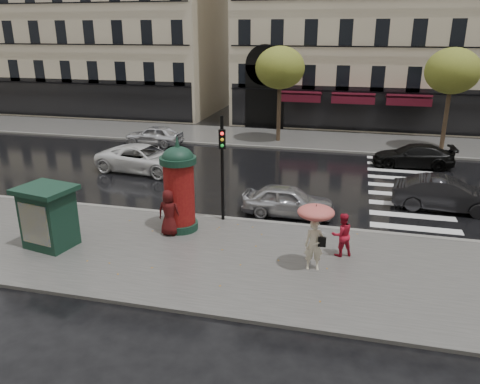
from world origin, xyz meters
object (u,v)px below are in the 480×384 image
(traffic_light, at_px, (222,159))
(car_silver, at_px, (288,201))
(woman_umbrella, at_px, (315,227))
(newsstand, at_px, (48,216))
(car_far_silver, at_px, (154,135))
(car_black, at_px, (413,156))
(woman_red, at_px, (342,235))
(car_white, at_px, (144,159))
(car_darkgrey, at_px, (445,194))
(man_burgundy, at_px, (169,212))
(morris_column, at_px, (179,186))

(traffic_light, relative_size, car_silver, 1.10)
(car_silver, bearing_deg, woman_umbrella, -162.25)
(newsstand, relative_size, car_far_silver, 0.56)
(woman_umbrella, bearing_deg, newsstand, -176.78)
(car_silver, bearing_deg, car_black, -32.77)
(woman_umbrella, xyz_separation_m, woman_red, (0.85, 1.23, -0.73))
(car_black, relative_size, car_far_silver, 1.12)
(car_black, bearing_deg, car_far_silver, -97.09)
(car_white, xyz_separation_m, car_black, (14.92, 4.72, -0.09))
(traffic_light, xyz_separation_m, car_white, (-6.39, 6.13, -2.01))
(car_white, bearing_deg, car_black, -65.54)
(woman_umbrella, height_order, car_darkgrey, woman_umbrella)
(woman_red, relative_size, man_burgundy, 0.86)
(woman_umbrella, relative_size, car_silver, 0.58)
(woman_umbrella, xyz_separation_m, car_far_silver, (-12.54, 15.62, -0.95))
(car_silver, bearing_deg, car_white, 62.37)
(man_burgundy, xyz_separation_m, traffic_light, (1.61, 1.88, 1.73))
(newsstand, xyz_separation_m, car_far_silver, (-3.03, 16.16, -0.60))
(car_silver, xyz_separation_m, car_far_silver, (-10.99, 10.80, 0.02))
(morris_column, distance_m, car_far_silver, 15.36)
(traffic_light, relative_size, car_darkgrey, 0.97)
(morris_column, relative_size, car_black, 0.83)
(newsstand, height_order, car_black, newsstand)
(traffic_light, bearing_deg, man_burgundy, -130.44)
(woman_umbrella, relative_size, man_burgundy, 1.26)
(car_far_silver, bearing_deg, car_black, 87.40)
(morris_column, distance_m, newsstand, 4.86)
(car_far_silver, bearing_deg, traffic_light, 36.81)
(man_burgundy, xyz_separation_m, car_far_silver, (-6.87, 14.17, -0.34))
(morris_column, relative_size, car_silver, 0.96)
(woman_umbrella, height_order, car_far_silver, woman_umbrella)
(traffic_light, relative_size, car_far_silver, 1.07)
(man_burgundy, relative_size, traffic_light, 0.42)
(woman_umbrella, bearing_deg, woman_red, 55.41)
(car_black, bearing_deg, car_darkgrey, 3.26)
(man_burgundy, xyz_separation_m, car_black, (10.14, 12.73, -0.37))
(newsstand, bearing_deg, man_burgundy, 27.40)
(woman_umbrella, xyz_separation_m, newsstand, (-9.51, -0.54, -0.35))
(car_white, bearing_deg, newsstand, -167.75)
(newsstand, distance_m, car_black, 20.31)
(woman_red, bearing_deg, car_black, -132.28)
(car_darkgrey, xyz_separation_m, car_white, (-15.60, 2.34, 0.01))
(car_silver, bearing_deg, newsstand, 123.87)
(car_silver, xyz_separation_m, car_white, (-8.90, 4.65, 0.08))
(car_white, bearing_deg, car_darkgrey, -91.63)
(newsstand, bearing_deg, car_silver, 33.93)
(woman_red, height_order, car_white, woman_red)
(woman_umbrella, xyz_separation_m, man_burgundy, (-5.67, 1.46, -0.61))
(man_burgundy, bearing_deg, newsstand, 25.27)
(man_burgundy, height_order, car_far_silver, man_burgundy)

